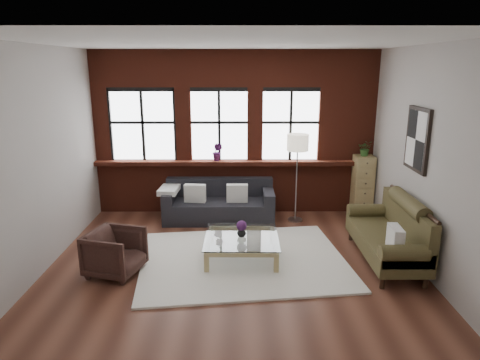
{
  "coord_description": "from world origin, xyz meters",
  "views": [
    {
      "loc": [
        0.07,
        -5.93,
        2.91
      ],
      "look_at": [
        0.1,
        0.6,
        1.15
      ],
      "focal_mm": 32.0,
      "sensor_mm": 36.0,
      "label": 1
    }
  ],
  "objects_px": {
    "armchair": "(115,253)",
    "floor_lamp": "(297,175)",
    "vintage_settee": "(386,230)",
    "vase": "(242,232)",
    "coffee_table": "(242,248)",
    "drawer_chest": "(362,186)",
    "dark_sofa": "(219,201)"
  },
  "relations": [
    {
      "from": "armchair",
      "to": "floor_lamp",
      "type": "height_order",
      "value": "floor_lamp"
    },
    {
      "from": "vintage_settee",
      "to": "vase",
      "type": "height_order",
      "value": "vintage_settee"
    },
    {
      "from": "coffee_table",
      "to": "vase",
      "type": "height_order",
      "value": "vase"
    },
    {
      "from": "vase",
      "to": "drawer_chest",
      "type": "relative_size",
      "value": 0.12
    },
    {
      "from": "floor_lamp",
      "to": "coffee_table",
      "type": "bearing_deg",
      "value": -121.98
    },
    {
      "from": "vintage_settee",
      "to": "floor_lamp",
      "type": "relative_size",
      "value": 1.04
    },
    {
      "from": "vase",
      "to": "drawer_chest",
      "type": "bearing_deg",
      "value": 39.87
    },
    {
      "from": "coffee_table",
      "to": "vase",
      "type": "relative_size",
      "value": 7.6
    },
    {
      "from": "dark_sofa",
      "to": "vase",
      "type": "height_order",
      "value": "dark_sofa"
    },
    {
      "from": "vintage_settee",
      "to": "armchair",
      "type": "bearing_deg",
      "value": -174.49
    },
    {
      "from": "vintage_settee",
      "to": "armchair",
      "type": "relative_size",
      "value": 2.67
    },
    {
      "from": "vintage_settee",
      "to": "coffee_table",
      "type": "bearing_deg",
      "value": 177.28
    },
    {
      "from": "floor_lamp",
      "to": "vintage_settee",
      "type": "bearing_deg",
      "value": -57.7
    },
    {
      "from": "drawer_chest",
      "to": "vase",
      "type": "bearing_deg",
      "value": -140.13
    },
    {
      "from": "dark_sofa",
      "to": "vase",
      "type": "xyz_separation_m",
      "value": [
        0.42,
        -1.72,
        0.06
      ]
    },
    {
      "from": "dark_sofa",
      "to": "vintage_settee",
      "type": "distance_m",
      "value": 3.18
    },
    {
      "from": "dark_sofa",
      "to": "armchair",
      "type": "relative_size",
      "value": 2.93
    },
    {
      "from": "dark_sofa",
      "to": "vase",
      "type": "distance_m",
      "value": 1.78
    },
    {
      "from": "armchair",
      "to": "vintage_settee",
      "type": "bearing_deg",
      "value": -68.89
    },
    {
      "from": "vase",
      "to": "coffee_table",
      "type": "bearing_deg",
      "value": 0.0
    },
    {
      "from": "coffee_table",
      "to": "drawer_chest",
      "type": "height_order",
      "value": "drawer_chest"
    },
    {
      "from": "vase",
      "to": "floor_lamp",
      "type": "distance_m",
      "value": 2.04
    },
    {
      "from": "vintage_settee",
      "to": "dark_sofa",
      "type": "bearing_deg",
      "value": 144.87
    },
    {
      "from": "dark_sofa",
      "to": "coffee_table",
      "type": "distance_m",
      "value": 1.79
    },
    {
      "from": "dark_sofa",
      "to": "floor_lamp",
      "type": "bearing_deg",
      "value": -1.73
    },
    {
      "from": "vase",
      "to": "vintage_settee",
      "type": "bearing_deg",
      "value": -2.72
    },
    {
      "from": "coffee_table",
      "to": "vase",
      "type": "bearing_deg",
      "value": 0.0
    },
    {
      "from": "drawer_chest",
      "to": "armchair",
      "type": "bearing_deg",
      "value": -149.36
    },
    {
      "from": "drawer_chest",
      "to": "coffee_table",
      "type": "bearing_deg",
      "value": -140.13
    },
    {
      "from": "floor_lamp",
      "to": "vase",
      "type": "bearing_deg",
      "value": -121.98
    },
    {
      "from": "coffee_table",
      "to": "drawer_chest",
      "type": "relative_size",
      "value": 0.93
    },
    {
      "from": "armchair",
      "to": "dark_sofa",
      "type": "bearing_deg",
      "value": -16.5
    }
  ]
}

